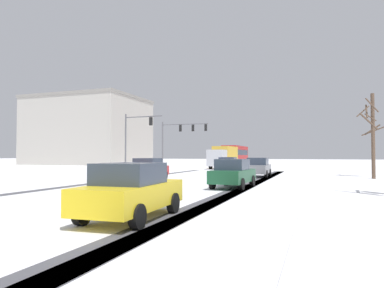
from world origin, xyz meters
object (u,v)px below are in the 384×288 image
(office_building_far_left_block, at_px, (89,131))
(bare_tree_sidewalk_mid, at_px, (372,132))
(car_dark_green_fourth, at_px, (233,173))
(bus_oncoming, at_px, (236,154))
(box_truck_delivery, at_px, (223,157))
(traffic_signal_far_left, at_px, (181,134))
(car_yellow_cab_fifth, at_px, (131,191))
(traffic_signal_near_left, at_px, (135,133))
(car_red_third, at_px, (148,169))
(car_grey_second, at_px, (258,167))
(car_blue_lead, at_px, (228,165))

(office_building_far_left_block, bearing_deg, bare_tree_sidewalk_mid, -30.52)
(car_dark_green_fourth, distance_m, bus_oncoming, 40.74)
(car_dark_green_fourth, xyz_separation_m, box_truck_delivery, (-7.44, 26.32, 0.82))
(traffic_signal_far_left, bearing_deg, car_yellow_cab_fifth, -70.43)
(traffic_signal_near_left, relative_size, bus_oncoming, 0.59)
(traffic_signal_far_left, relative_size, car_yellow_cab_fifth, 1.61)
(car_red_third, relative_size, car_yellow_cab_fifth, 1.01)
(traffic_signal_far_left, xyz_separation_m, box_truck_delivery, (5.82, 1.06, -3.18))
(car_grey_second, height_order, bare_tree_sidewalk_mid, bare_tree_sidewalk_mid)
(car_blue_lead, distance_m, box_truck_delivery, 10.89)
(traffic_signal_far_left, xyz_separation_m, car_dark_green_fourth, (13.26, -25.26, -4.00))
(car_blue_lead, xyz_separation_m, bus_oncoming, (-4.54, 23.82, 1.18))
(car_blue_lead, distance_m, car_red_third, 12.62)
(traffic_signal_far_left, relative_size, car_grey_second, 1.62)
(traffic_signal_far_left, height_order, car_red_third, traffic_signal_far_left)
(traffic_signal_near_left, xyz_separation_m, office_building_far_left_block, (-23.65, 23.59, 2.25))
(car_dark_green_fourth, xyz_separation_m, bus_oncoming, (-8.77, 39.76, 1.18))
(car_grey_second, height_order, bus_oncoming, bus_oncoming)
(car_grey_second, relative_size, bus_oncoming, 0.37)
(bare_tree_sidewalk_mid, bearing_deg, car_grey_second, -174.68)
(traffic_signal_near_left, bearing_deg, bus_oncoming, 76.57)
(car_grey_second, relative_size, car_dark_green_fourth, 0.99)
(car_red_third, distance_m, bare_tree_sidewalk_mid, 17.61)
(box_truck_delivery, bearing_deg, car_blue_lead, -72.81)
(car_yellow_cab_fifth, relative_size, box_truck_delivery, 0.56)
(traffic_signal_far_left, relative_size, box_truck_delivery, 0.89)
(car_dark_green_fourth, bearing_deg, car_yellow_cab_fifth, -93.39)
(car_grey_second, bearing_deg, car_yellow_cab_fifth, -91.18)
(car_blue_lead, relative_size, car_red_third, 1.00)
(traffic_signal_near_left, height_order, car_yellow_cab_fifth, traffic_signal_near_left)
(car_red_third, bearing_deg, traffic_signal_far_left, 105.68)
(car_dark_green_fourth, relative_size, box_truck_delivery, 0.56)
(traffic_signal_far_left, height_order, office_building_far_left_block, office_building_far_left_block)
(car_grey_second, relative_size, box_truck_delivery, 0.55)
(car_grey_second, height_order, office_building_far_left_block, office_building_far_left_block)
(traffic_signal_near_left, bearing_deg, office_building_far_left_block, 135.07)
(traffic_signal_near_left, bearing_deg, car_red_third, -56.63)
(traffic_signal_far_left, bearing_deg, bus_oncoming, 72.81)
(car_yellow_cab_fifth, xyz_separation_m, box_truck_delivery, (-6.83, 36.65, 0.82))
(car_grey_second, bearing_deg, traffic_signal_far_left, 130.85)
(car_blue_lead, height_order, office_building_far_left_block, office_building_far_left_block)
(car_yellow_cab_fifth, height_order, office_building_far_left_block, office_building_far_left_block)
(bus_oncoming, bearing_deg, car_grey_second, -73.84)
(car_red_third, xyz_separation_m, office_building_far_left_block, (-31.13, 34.95, 5.78))
(traffic_signal_far_left, bearing_deg, car_red_third, -74.32)
(car_dark_green_fourth, relative_size, bare_tree_sidewalk_mid, 0.62)
(car_dark_green_fourth, height_order, box_truck_delivery, box_truck_delivery)
(car_blue_lead, xyz_separation_m, car_red_third, (-2.97, -12.27, 0.00))
(traffic_signal_far_left, distance_m, bare_tree_sidewalk_mid, 26.13)
(bus_oncoming, height_order, office_building_far_left_block, office_building_far_left_block)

